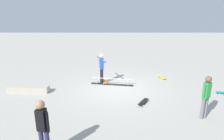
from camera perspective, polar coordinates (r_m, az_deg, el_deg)
ground_plane at (r=10.25m, az=1.49°, el=-5.35°), size 60.00×60.00×0.00m
grind_rail at (r=10.65m, az=0.00°, el=-3.57°), size 2.40×0.64×0.37m
skate_ledge at (r=10.58m, az=-23.68°, el=-5.22°), size 2.09×0.55×0.31m
skater_main at (r=10.63m, az=-3.15°, el=1.05°), size 0.57×1.30×1.70m
skateboard_main at (r=11.00m, az=-2.40°, el=-3.40°), size 0.43×0.82×0.09m
bystander_black_shirt at (r=5.55m, az=-19.99°, el=-15.58°), size 0.39×0.24×1.72m
bystander_green_shirt at (r=7.87m, az=26.30°, el=-6.73°), size 0.37×0.27×1.68m
loose_skateboard_yellow at (r=12.10m, az=14.51°, el=-2.04°), size 0.41×0.82×0.09m
loose_skateboard_black at (r=8.66m, az=9.35°, el=-9.36°), size 0.60×0.78×0.09m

